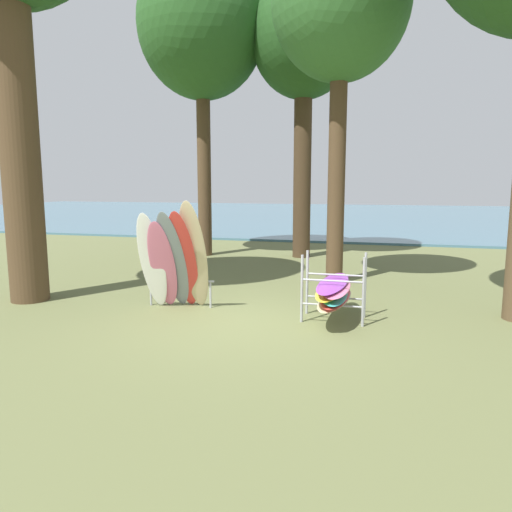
{
  "coord_description": "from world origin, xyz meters",
  "views": [
    {
      "loc": [
        2.39,
        -8.13,
        2.53
      ],
      "look_at": [
        -0.07,
        0.99,
        1.1
      ],
      "focal_mm": 33.8,
      "sensor_mm": 36.0,
      "label": 1
    }
  ],
  "objects_px": {
    "board_storage_rack": "(334,291)",
    "tree_mid_behind": "(304,42)",
    "tree_far_right_back": "(341,3)",
    "leaning_board_pile": "(174,261)",
    "tree_far_left_back": "(202,26)"
  },
  "relations": [
    {
      "from": "board_storage_rack",
      "to": "tree_mid_behind",
      "type": "bearing_deg",
      "value": 104.29
    },
    {
      "from": "tree_far_right_back",
      "to": "leaning_board_pile",
      "type": "distance_m",
      "value": 7.33
    },
    {
      "from": "tree_far_left_back",
      "to": "leaning_board_pile",
      "type": "height_order",
      "value": "tree_far_left_back"
    },
    {
      "from": "tree_far_right_back",
      "to": "leaning_board_pile",
      "type": "bearing_deg",
      "value": -127.92
    },
    {
      "from": "tree_mid_behind",
      "to": "board_storage_rack",
      "type": "bearing_deg",
      "value": -75.71
    },
    {
      "from": "tree_far_left_back",
      "to": "tree_mid_behind",
      "type": "bearing_deg",
      "value": 7.82
    },
    {
      "from": "tree_mid_behind",
      "to": "tree_far_right_back",
      "type": "bearing_deg",
      "value": -69.07
    },
    {
      "from": "tree_far_left_back",
      "to": "leaning_board_pile",
      "type": "distance_m",
      "value": 10.06
    },
    {
      "from": "tree_mid_behind",
      "to": "tree_far_left_back",
      "type": "height_order",
      "value": "tree_far_left_back"
    },
    {
      "from": "tree_far_left_back",
      "to": "board_storage_rack",
      "type": "bearing_deg",
      "value": -53.26
    },
    {
      "from": "tree_mid_behind",
      "to": "tree_far_right_back",
      "type": "xyz_separation_m",
      "value": [
        1.56,
        -4.08,
        -0.33
      ]
    },
    {
      "from": "tree_far_left_back",
      "to": "tree_far_right_back",
      "type": "xyz_separation_m",
      "value": [
        4.92,
        -3.62,
        -0.95
      ]
    },
    {
      "from": "tree_mid_behind",
      "to": "tree_far_left_back",
      "type": "distance_m",
      "value": 3.45
    },
    {
      "from": "tree_mid_behind",
      "to": "tree_far_right_back",
      "type": "height_order",
      "value": "tree_mid_behind"
    },
    {
      "from": "leaning_board_pile",
      "to": "tree_mid_behind",
      "type": "bearing_deg",
      "value": 80.81
    }
  ]
}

